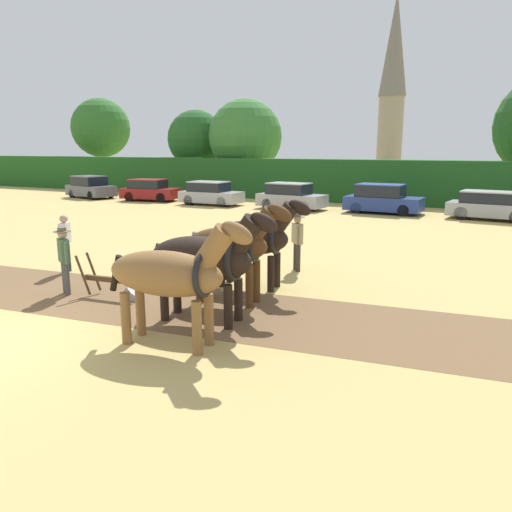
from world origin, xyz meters
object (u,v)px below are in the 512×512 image
at_px(church_spire, 393,83).
at_px(farmer_at_plow, 64,256).
at_px(plow, 116,285).
at_px(parked_car_far_left, 90,187).
at_px(tree_left, 196,139).
at_px(parked_car_center_left, 211,194).
at_px(tree_center_left, 245,137).
at_px(tree_far_left, 101,128).
at_px(farmer_beside_team, 297,238).
at_px(parked_car_center, 291,197).
at_px(draft_horse_trail_left, 232,245).
at_px(draft_horse_lead_right, 206,259).
at_px(parked_car_right, 490,206).
at_px(parked_car_center_right, 382,199).
at_px(draft_horse_lead_left, 172,274).
at_px(parked_car_left, 150,190).
at_px(farmer_onlooker_right, 65,239).
at_px(draft_horse_trail_right, 254,238).

bearing_deg(church_spire, farmer_at_plow, -85.52).
xyz_separation_m(plow, parked_car_far_left, (-19.02, 18.15, 0.43)).
height_order(tree_left, parked_car_center_left, tree_left).
relative_size(tree_center_left, parked_car_center_left, 1.86).
bearing_deg(tree_far_left, farmer_beside_team, -38.29).
relative_size(tree_center_left, parked_car_center, 1.77).
relative_size(plow, parked_car_center, 0.42).
bearing_deg(farmer_beside_team, farmer_at_plow, -171.66).
relative_size(tree_far_left, draft_horse_trail_left, 3.10).
bearing_deg(draft_horse_trail_left, draft_horse_lead_right, -90.14).
distance_m(tree_far_left, farmer_at_plow, 39.63).
height_order(tree_center_left, farmer_beside_team, tree_center_left).
height_order(parked_car_center, parked_car_right, parked_car_center).
relative_size(parked_car_center_right, parked_car_right, 0.98).
bearing_deg(plow, parked_car_center, 93.67).
bearing_deg(parked_car_right, draft_horse_lead_left, -95.50).
relative_size(plow, parked_car_left, 0.42).
bearing_deg(farmer_onlooker_right, tree_left, 85.16).
bearing_deg(parked_car_center, parked_car_far_left, -173.59).
bearing_deg(tree_center_left, draft_horse_lead_left, -64.08).
xyz_separation_m(tree_left, parked_car_center, (12.42, -8.69, -3.53)).
relative_size(tree_far_left, parked_car_left, 2.01).
xyz_separation_m(plow, parked_car_right, (7.35, 18.90, 0.38)).
xyz_separation_m(tree_left, parked_car_far_left, (-3.22, -9.05, -3.52)).
bearing_deg(tree_left, parked_car_left, -77.41).
bearing_deg(draft_horse_trail_right, parked_car_center_right, 85.28).
bearing_deg(farmer_onlooker_right, farmer_beside_team, -2.34).
distance_m(draft_horse_lead_right, parked_car_right, 19.81).
xyz_separation_m(parked_car_far_left, parked_car_center, (15.63, 0.37, -0.02)).
bearing_deg(farmer_at_plow, parked_car_far_left, 74.92).
distance_m(tree_left, parked_car_center_left, 11.96).
bearing_deg(farmer_onlooker_right, parked_car_far_left, 102.44).
bearing_deg(plow, tree_far_left, 127.39).
height_order(parked_car_center_left, parked_car_right, parked_car_center_left).
height_order(draft_horse_lead_right, parked_car_left, draft_horse_lead_right).
height_order(tree_far_left, church_spire, church_spire).
bearing_deg(church_spire, parked_car_center, -86.42).
height_order(draft_horse_lead_left, farmer_onlooker_right, draft_horse_lead_left).
bearing_deg(parked_car_right, parked_car_far_left, -171.90).
relative_size(church_spire, draft_horse_trail_left, 7.99).
relative_size(tree_left, draft_horse_lead_left, 2.26).
bearing_deg(parked_car_right, draft_horse_trail_left, -98.26).
bearing_deg(parked_car_center, parked_car_center_left, -171.59).
relative_size(draft_horse_lead_right, parked_car_center_right, 0.70).
relative_size(tree_center_left, draft_horse_trail_right, 2.62).
relative_size(plow, parked_car_center_right, 0.41).
relative_size(draft_horse_lead_left, parked_car_center_right, 0.70).
bearing_deg(draft_horse_trail_left, farmer_onlooker_right, 170.06).
xyz_separation_m(draft_horse_trail_right, farmer_at_plow, (-3.85, -2.68, -0.33)).
height_order(farmer_beside_team, parked_car_center, farmer_beside_team).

